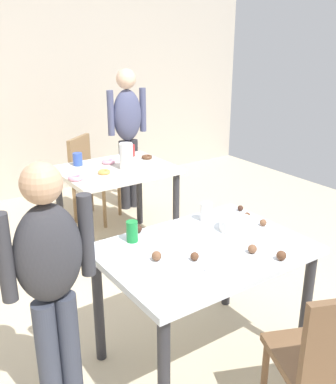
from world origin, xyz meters
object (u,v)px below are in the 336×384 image
Objects in this scene: person_adult_far at (128,127)px; soda_can at (132,231)px; chair_far_table at (89,173)px; person_girl_near at (51,278)px; dining_table_near at (204,263)px; mixing_bowl at (236,224)px; pitcher_far at (126,156)px; chair_near_table at (327,358)px; dining_table_far at (117,180)px.

person_adult_far is 2.39m from soda_can.
chair_far_table is 0.64× the size of person_girl_near.
dining_table_near is 0.33m from mixing_bowl.
person_adult_far reaches higher than pitcher_far.
pitcher_far reaches higher than dining_table_near.
mixing_bowl is at bearing -92.06° from chair_far_table.
pitcher_far is at bearing -120.41° from person_adult_far.
pitcher_far reaches higher than mixing_bowl.
pitcher_far is (-0.49, -0.84, -0.05)m from person_adult_far.
person_adult_far is at bearing 76.10° from chair_near_table.
dining_table_far is 0.99m from person_adult_far.
dining_table_near is at bearing -103.75° from pitcher_far.
person_girl_near reaches higher than soda_can.
dining_table_near is 2.54m from person_adult_far.
chair_near_table reaches higher than dining_table_near.
chair_far_table is at bearing 84.70° from dining_table_far.
chair_far_table is 2.58m from person_girl_near.
person_adult_far is 0.98m from pitcher_far.
person_girl_near is 2.86m from person_adult_far.
person_adult_far is at bearing 53.23° from person_girl_near.
chair_far_table is (0.29, 3.10, 0.00)m from chair_near_table.
chair_far_table is at bearing -175.14° from person_adult_far.
pitcher_far is at bearing -49.70° from dining_table_far.
dining_table_near is 0.44m from soda_can.
chair_near_table is at bearing -95.31° from chair_far_table.
person_girl_near is (-0.93, 0.86, 0.30)m from chair_near_table.
person_adult_far is 7.50× the size of mixing_bowl.
dining_table_far is at bearing -126.06° from person_adult_far.
soda_can is (-0.67, -2.04, 0.31)m from chair_far_table.
chair_near_table is 4.30× the size of mixing_bowl.
dining_table_near is at bearing -167.46° from mixing_bowl.
dining_table_far is at bearing 52.88° from person_girl_near.
dining_table_far is 0.63× the size of person_adult_far.
chair_far_table is at bearing 89.77° from pitcher_far.
pitcher_far is at bearing 76.25° from dining_table_near.
soda_can is (-0.29, 0.29, 0.16)m from dining_table_near.
pitcher_far is (0.67, 1.25, 0.05)m from soda_can.
person_adult_far is 12.44× the size of soda_can.
pitcher_far is (1.22, 1.45, 0.06)m from person_girl_near.
chair_far_table reaches higher than dining_table_far.
chair_near_table is 0.91m from mixing_bowl.
mixing_bowl is 0.63m from soda_can.
pitcher_far reaches higher than soda_can.
pitcher_far is (-0.00, -0.80, 0.37)m from chair_far_table.
person_girl_near is at bearing -159.70° from soda_can.
chair_near_table is 0.57× the size of person_adult_far.
chair_far_table is 0.64m from person_adult_far.
person_adult_far is 6.74× the size of pitcher_far.
person_adult_far is (0.49, 0.04, 0.41)m from chair_far_table.
dining_table_near is at bearing 96.66° from chair_near_table.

